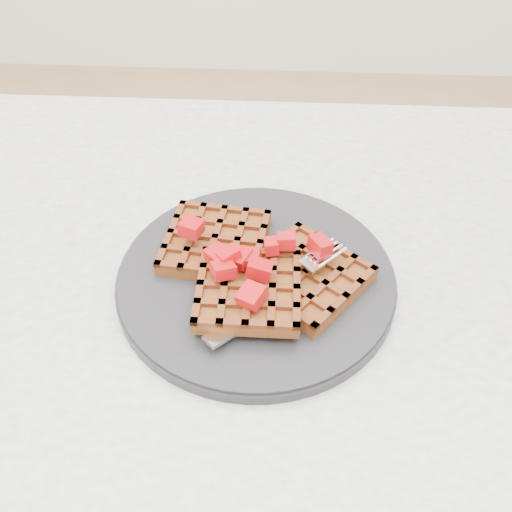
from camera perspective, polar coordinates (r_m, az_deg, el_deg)
The scene contains 5 objects.
table at distance 0.67m, azimuth 6.41°, elevation -11.37°, with size 1.20×0.80×0.75m.
plate at distance 0.59m, azimuth 0.00°, elevation -2.22°, with size 0.29×0.29×0.02m, color black.
waffles at distance 0.57m, azimuth -0.00°, elevation -1.18°, with size 0.22×0.18×0.03m.
strawberry_pile at distance 0.56m, azimuth -0.00°, elevation 1.03°, with size 0.15×0.15×0.02m, color #990007, non-canonical shape.
fork at distance 0.55m, azimuth 3.10°, elevation -3.68°, with size 0.02×0.18×0.02m, color silver, non-canonical shape.
Camera 1 is at (-0.05, -0.37, 1.19)m, focal length 40.00 mm.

